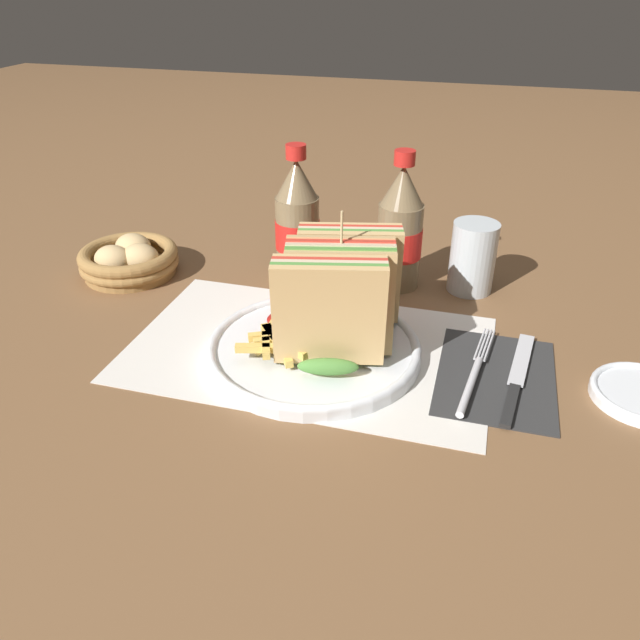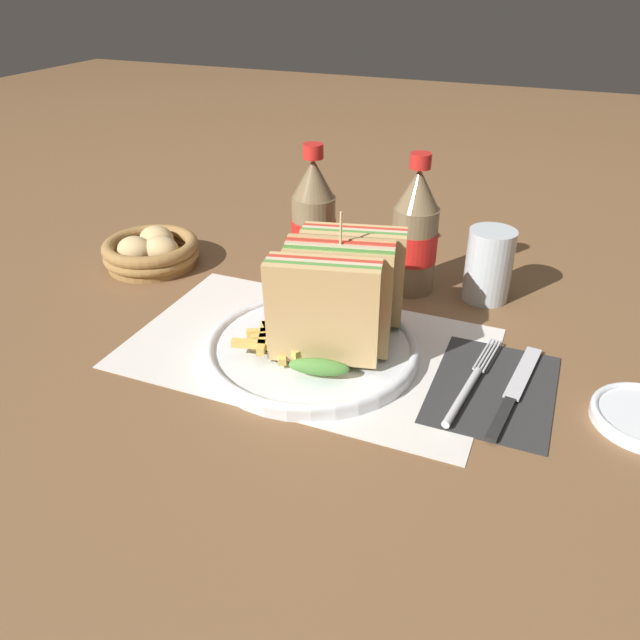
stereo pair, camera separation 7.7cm
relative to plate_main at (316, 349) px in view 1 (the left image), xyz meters
The scene contains 13 objects.
ground_plane 0.02m from the plate_main, 97.12° to the left, with size 4.00×4.00×0.00m, color brown.
placemat 0.02m from the plate_main, 133.37° to the left, with size 0.45×0.28×0.00m.
plate_main is the anchor object (origin of this frame).
club_sandwich 0.08m from the plate_main, 33.73° to the left, with size 0.14×0.19×0.17m.
fries_pile 0.05m from the plate_main, 152.08° to the right, with size 0.09×0.11×0.02m.
ketchup_blob 0.06m from the plate_main, 151.17° to the left, with size 0.05×0.04×0.02m.
napkin 0.22m from the plate_main, ahead, with size 0.14×0.19×0.00m.
fork 0.19m from the plate_main, ahead, with size 0.03×0.19×0.01m.
knife 0.24m from the plate_main, ahead, with size 0.04×0.20×0.00m.
coke_bottle_near 0.24m from the plate_main, 112.86° to the left, with size 0.07×0.07×0.20m.
coke_bottle_far 0.24m from the plate_main, 73.97° to the left, with size 0.07×0.07×0.20m.
glass_near 0.29m from the plate_main, 53.94° to the left, with size 0.07×0.07×0.10m.
bread_basket 0.37m from the plate_main, 157.04° to the left, with size 0.15×0.15×0.05m.
Camera 1 is at (0.18, -0.64, 0.43)m, focal length 35.00 mm.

